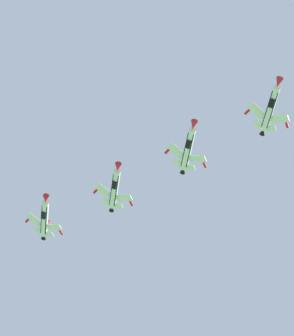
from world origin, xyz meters
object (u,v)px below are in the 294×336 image
object	(u,v)px
fighter_jet_left_outer	(45,218)
fighter_jet_right_wing	(115,188)
fighter_jet_lead	(271,107)
fighter_jet_left_wing	(188,148)

from	to	relation	value
fighter_jet_left_outer	fighter_jet_right_wing	bearing A→B (deg)	139.44
fighter_jet_lead	fighter_jet_right_wing	world-z (taller)	fighter_jet_lead
fighter_jet_lead	fighter_jet_left_outer	size ratio (longest dim) A/B	1.00
fighter_jet_lead	fighter_jet_right_wing	xyz separation A→B (m)	(-35.41, 22.06, -2.85)
fighter_jet_lead	fighter_jet_right_wing	distance (m)	41.82
fighter_jet_left_outer	fighter_jet_left_wing	bearing A→B (deg)	138.19
fighter_jet_left_wing	fighter_jet_left_outer	distance (m)	42.71
fighter_jet_lead	fighter_jet_left_wing	size ratio (longest dim) A/B	1.00
fighter_jet_right_wing	fighter_jet_left_outer	distance (m)	21.60
fighter_jet_lead	fighter_jet_left_wing	distance (m)	20.75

